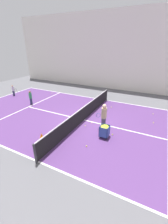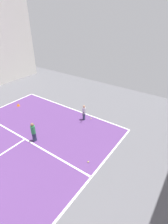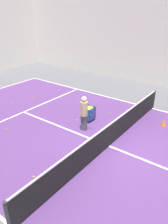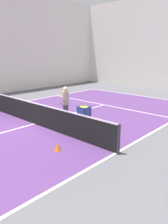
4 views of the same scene
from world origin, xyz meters
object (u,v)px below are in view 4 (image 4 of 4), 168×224
object	(u,v)px
coach_at_net	(66,101)
training_cone_0	(67,94)
training_cone_1	(58,147)
ball_cart	(84,110)
tennis_net	(34,113)

from	to	relation	value
coach_at_net	training_cone_0	size ratio (longest dim) A/B	4.99
training_cone_1	ball_cart	bearing A→B (deg)	118.29
coach_at_net	training_cone_1	size ratio (longest dim) A/B	5.78
tennis_net	coach_at_net	world-z (taller)	coach_at_net
training_cone_0	ball_cart	bearing A→B (deg)	-35.81
coach_at_net	training_cone_0	xyz separation A→B (m)	(-4.57, 4.37, -0.80)
tennis_net	training_cone_0	world-z (taller)	tennis_net
tennis_net	coach_at_net	distance (m)	1.76
training_cone_0	tennis_net	bearing A→B (deg)	-55.69
training_cone_0	training_cone_1	world-z (taller)	training_cone_0
training_cone_0	coach_at_net	bearing A→B (deg)	-43.71
ball_cart	training_cone_1	world-z (taller)	ball_cart
coach_at_net	training_cone_1	xyz separation A→B (m)	(2.68, -2.86, -0.82)
tennis_net	training_cone_0	distance (m)	7.30
ball_cart	training_cone_0	size ratio (longest dim) A/B	2.24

